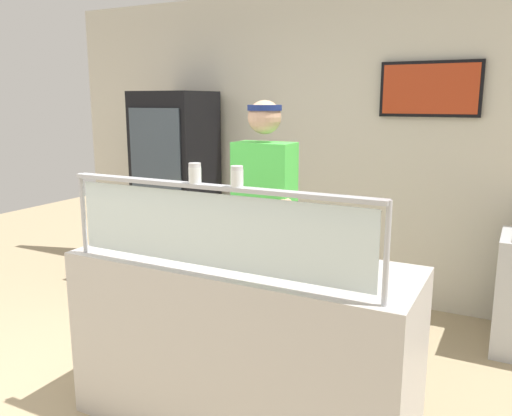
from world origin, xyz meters
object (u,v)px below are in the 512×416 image
Objects in this scene: pizza_tray at (221,249)px; drink_fridge at (176,190)px; parmesan_shaker at (195,174)px; pepper_flake_shaker at (237,178)px; worker_figure at (264,219)px; pizza_server at (220,246)px.

drink_fridge is (-1.51, 1.66, -0.05)m from pizza_tray.
pepper_flake_shaker is (0.22, -0.00, -0.00)m from parmesan_shaker.
drink_fridge reaches higher than worker_figure.
drink_fridge is (-1.59, 2.01, -0.50)m from parmesan_shaker.
pizza_server is 0.15× the size of drink_fridge.
pizza_tray is at bearing 130.93° from pepper_flake_shaker.
pizza_tray is 4.34× the size of pepper_flake_shaker.
parmesan_shaker is 0.05× the size of drink_fridge.
worker_figure is at bearing 101.32° from pizza_server.
parmesan_shaker is (0.07, -0.33, 0.43)m from pizza_server.
pizza_tray is at bearing 122.33° from pizza_server.
worker_figure is at bearing 96.73° from parmesan_shaker.
pizza_server is 0.62m from worker_figure.
pizza_server is 2.27m from drink_fridge.
pizza_server is 2.97× the size of parmesan_shaker.
drink_fridge is at bearing 144.11° from worker_figure.
pepper_flake_shaker is at bearing -48.02° from drink_fridge.
pizza_tray is 0.23× the size of worker_figure.
worker_figure is at bearing 93.10° from pizza_tray.
drink_fridge is at bearing 128.28° from parmesan_shaker.
pepper_flake_shaker is (0.29, -0.33, 0.43)m from pizza_server.
pizza_server reaches higher than pizza_tray.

